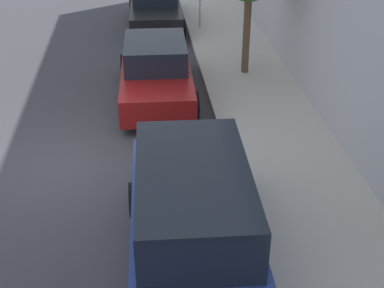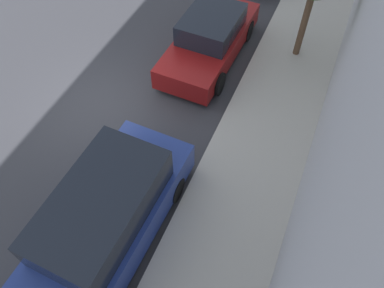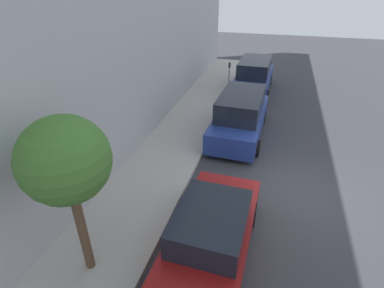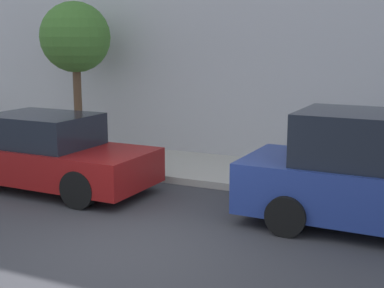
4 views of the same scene
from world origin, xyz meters
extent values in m
plane|color=#38383D|center=(0.00, 0.00, 0.00)|extent=(60.00, 60.00, 0.00)
cube|color=#B2ADA3|center=(4.78, 0.00, 0.07)|extent=(2.55, 32.00, 0.15)
cylinder|color=black|center=(1.50, -1.87, 0.32)|extent=(0.22, 0.65, 0.65)
cylinder|color=black|center=(3.30, -1.87, 0.32)|extent=(0.22, 0.65, 0.65)
cube|color=maroon|center=(2.13, 3.30, 0.56)|extent=(1.92, 4.55, 0.68)
cube|color=black|center=(2.13, 3.40, 1.22)|extent=(1.64, 2.14, 0.64)
cylinder|color=black|center=(2.98, 4.70, 0.36)|extent=(0.22, 0.71, 0.71)
cylinder|color=black|center=(1.28, 1.91, 0.36)|extent=(0.22, 0.71, 0.71)
cylinder|color=black|center=(2.98, 1.91, 0.36)|extent=(0.22, 0.71, 0.71)
cylinder|color=brown|center=(4.76, 4.47, 1.38)|extent=(0.21, 0.21, 2.46)
sphere|color=#42752D|center=(4.76, 4.47, 3.09)|extent=(1.75, 1.75, 1.75)
camera|label=1|loc=(1.70, -9.90, 6.06)|focal=50.00mm
camera|label=2|loc=(5.45, -5.87, 8.26)|focal=35.00mm
camera|label=3|loc=(1.14, 8.37, 6.13)|focal=28.00mm
camera|label=4|loc=(-6.32, -3.89, 3.00)|focal=50.00mm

